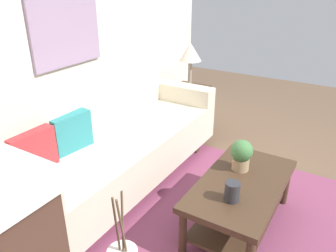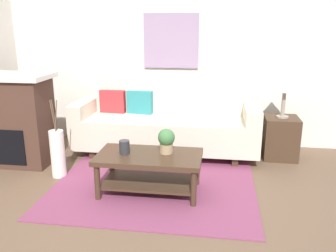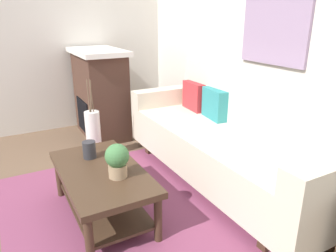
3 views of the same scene
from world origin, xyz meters
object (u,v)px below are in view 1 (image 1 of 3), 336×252
object	(u,v)px
tabletop_vase	(232,192)
side_table	(189,107)
coffee_table	(241,194)
throw_pillow_crimson	(32,151)
table_lamp	(190,54)
framed_painting	(65,22)
potted_plant_tabletop	(241,154)
throw_pillow_teal	(71,132)
couch	(114,143)

from	to	relation	value
tabletop_vase	side_table	world-z (taller)	tabletop_vase
coffee_table	tabletop_vase	world-z (taller)	tabletop_vase
throw_pillow_crimson	table_lamp	distance (m)	2.36
coffee_table	table_lamp	distance (m)	2.11
framed_painting	coffee_table	bearing A→B (deg)	-89.75
potted_plant_tabletop	framed_painting	distance (m)	1.91
throw_pillow_teal	potted_plant_tabletop	distance (m)	1.44
throw_pillow_crimson	tabletop_vase	distance (m)	1.52
couch	side_table	xyz separation A→B (m)	(1.54, 0.01, -0.15)
couch	side_table	world-z (taller)	couch
throw_pillow_crimson	framed_painting	distance (m)	1.20
table_lamp	framed_painting	world-z (taller)	framed_painting
side_table	table_lamp	bearing A→B (deg)	0.00
side_table	table_lamp	distance (m)	0.71
coffee_table	potted_plant_tabletop	world-z (taller)	potted_plant_tabletop
potted_plant_tabletop	table_lamp	size ratio (longest dim) A/B	0.46
throw_pillow_crimson	throw_pillow_teal	xyz separation A→B (m)	(0.40, 0.00, 0.00)
table_lamp	framed_painting	xyz separation A→B (m)	(-1.54, 0.46, 0.52)
coffee_table	table_lamp	size ratio (longest dim) A/B	1.93
potted_plant_tabletop	throw_pillow_crimson	bearing A→B (deg)	126.48
potted_plant_tabletop	throw_pillow_teal	bearing A→B (deg)	113.64
throw_pillow_crimson	framed_painting	xyz separation A→B (m)	(0.79, 0.34, 0.83)
tabletop_vase	throw_pillow_teal	bearing A→B (deg)	95.85
couch	framed_painting	distance (m)	1.18
throw_pillow_crimson	potted_plant_tabletop	size ratio (longest dim) A/B	1.37
throw_pillow_teal	table_lamp	size ratio (longest dim) A/B	0.63
coffee_table	table_lamp	xyz separation A→B (m)	(1.53, 1.28, 0.68)
tabletop_vase	potted_plant_tabletop	xyz separation A→B (m)	(0.43, 0.09, 0.07)
throw_pillow_teal	table_lamp	bearing A→B (deg)	-3.40
potted_plant_tabletop	table_lamp	bearing A→B (deg)	41.30
couch	coffee_table	world-z (taller)	couch
throw_pillow_crimson	potted_plant_tabletop	distance (m)	1.64
side_table	framed_painting	bearing A→B (deg)	163.53
couch	throw_pillow_crimson	size ratio (longest dim) A/B	6.90
throw_pillow_crimson	coffee_table	world-z (taller)	throw_pillow_crimson
couch	throw_pillow_teal	size ratio (longest dim) A/B	6.90
tabletop_vase	side_table	size ratio (longest dim) A/B	0.26
side_table	couch	bearing A→B (deg)	-179.66
side_table	coffee_table	bearing A→B (deg)	-140.25
tabletop_vase	table_lamp	world-z (taller)	table_lamp
couch	throw_pillow_crimson	bearing A→B (deg)	171.10
couch	tabletop_vase	size ratio (longest dim) A/B	16.93
coffee_table	tabletop_vase	xyz separation A→B (m)	(-0.26, -0.01, 0.19)
potted_plant_tabletop	framed_painting	xyz separation A→B (m)	(-0.18, 1.65, 0.94)
couch	coffee_table	size ratio (longest dim) A/B	2.26
potted_plant_tabletop	tabletop_vase	bearing A→B (deg)	-167.74
throw_pillow_crimson	throw_pillow_teal	world-z (taller)	same
throw_pillow_crimson	table_lamp	size ratio (longest dim) A/B	0.63
couch	throw_pillow_teal	world-z (taller)	couch
throw_pillow_crimson	framed_painting	bearing A→B (deg)	23.30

